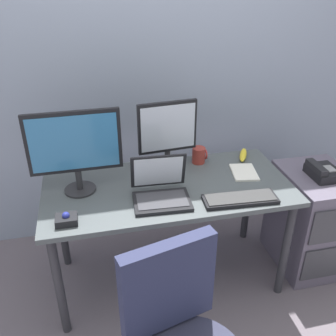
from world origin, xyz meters
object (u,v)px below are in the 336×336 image
monitor_main (75,147)px  trackball_mouse (66,219)px  banana (243,155)px  desk_phone (323,172)px  keyboard (240,199)px  paper_notepad (244,172)px  file_cabinet (311,220)px  monitor_side (168,133)px  laptop (161,190)px  coffee_mug (199,155)px

monitor_main → trackball_mouse: (-0.07, -0.30, -0.26)m
banana → monitor_main: bearing=-170.5°
desk_phone → keyboard: size_ratio=0.48×
paper_notepad → banana: size_ratio=1.09×
file_cabinet → monitor_side: bearing=165.8°
monitor_main → file_cabinet: bearing=-4.5°
monitor_side → trackball_mouse: bearing=-145.7°
desk_phone → laptop: 1.04m
keyboard → monitor_main: bearing=160.3°
file_cabinet → coffee_mug: size_ratio=6.64×
monitor_side → trackball_mouse: size_ratio=4.09×
monitor_side → banana: (0.53, 0.06, -0.23)m
trackball_mouse → paper_notepad: trackball_mouse is taller
keyboard → laptop: size_ratio=1.28×
desk_phone → keyboard: (-0.62, -0.17, 0.00)m
coffee_mug → banana: (0.31, -0.00, -0.03)m
file_cabinet → keyboard: bearing=-163.2°
trackball_mouse → banana: trackball_mouse is taller
monitor_side → trackball_mouse: monitor_side is taller
desk_phone → keyboard: bearing=-164.4°
desk_phone → paper_notepad: bearing=166.6°
keyboard → trackball_mouse: size_ratio=3.80×
banana → keyboard: bearing=-114.4°
laptop → banana: size_ratio=1.71×
monitor_main → keyboard: bearing=-19.7°
paper_notepad → desk_phone: bearing=-13.4°
monitor_side → paper_notepad: monitor_side is taller
coffee_mug → laptop: bearing=-132.4°
monitor_side → paper_notepad: bearing=-17.3°
monitor_main → monitor_side: (0.54, 0.12, -0.02)m
keyboard → banana: 0.53m
trackball_mouse → banana: 1.25m
desk_phone → file_cabinet: bearing=63.2°
desk_phone → monitor_main: monitor_main is taller
file_cabinet → laptop: bearing=-176.4°
monitor_side → file_cabinet: bearing=-14.2°
desk_phone → coffee_mug: coffee_mug is taller
file_cabinet → monitor_main: size_ratio=1.37×
desk_phone → banana: bearing=142.0°
desk_phone → laptop: laptop is taller
file_cabinet → paper_notepad: size_ratio=3.35×
monitor_main → keyboard: size_ratio=1.22×
file_cabinet → keyboard: 0.76m
monitor_main → laptop: (0.44, -0.18, -0.23)m
monitor_main → keyboard: monitor_main is taller
monitor_side → keyboard: bearing=-53.9°
file_cabinet → coffee_mug: coffee_mug is taller
coffee_mug → paper_notepad: 0.31m
monitor_main → trackball_mouse: monitor_main is taller
monitor_side → coffee_mug: bearing=14.5°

